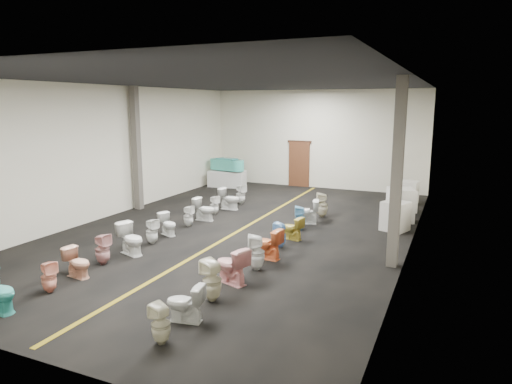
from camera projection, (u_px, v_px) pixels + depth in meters
floor at (242, 229)px, 14.31m from camera, size 16.00×16.00×0.00m
ceiling at (241, 82)px, 13.45m from camera, size 16.00×16.00×0.00m
wall_back at (316, 139)px, 21.06m from camera, size 10.00×0.00×10.00m
wall_front at (6, 216)px, 6.69m from camera, size 10.00×0.00×10.00m
wall_left at (112, 151)px, 15.86m from camera, size 0.00×16.00×16.00m
wall_right at (414, 167)px, 11.89m from camera, size 0.00×16.00×16.00m
aisle_stripe at (242, 229)px, 14.31m from camera, size 0.12×15.60×0.01m
back_door at (299, 164)px, 21.55m from camera, size 1.00×0.10×2.10m
door_frame at (300, 142)px, 21.36m from camera, size 1.15×0.08×0.10m
column_left at (136, 149)px, 16.66m from camera, size 0.25×0.25×4.50m
column_right at (397, 174)px, 10.64m from camera, size 0.25×0.25×4.50m
display_table at (227, 179)px, 21.59m from camera, size 1.79×1.06×0.75m
bathtub at (227, 164)px, 21.45m from camera, size 1.84×0.90×0.55m
appliance_crate_a at (395, 216)px, 14.08m from camera, size 0.91×0.91×0.91m
appliance_crate_b at (400, 205)px, 15.17m from camera, size 1.02×1.02×1.11m
appliance_crate_c at (405, 201)px, 16.59m from camera, size 0.91×0.91×0.78m
appliance_crate_d at (409, 192)px, 17.86m from camera, size 0.72×0.72×0.90m
toilet_left_1 at (49, 277)px, 9.45m from camera, size 0.38×0.38×0.68m
toilet_left_2 at (78, 263)px, 10.29m from camera, size 0.71×0.46×0.68m
toilet_left_3 at (102, 249)px, 11.10m from camera, size 0.38×0.37×0.77m
toilet_left_4 at (131, 239)px, 11.85m from camera, size 0.91×0.69×0.83m
toilet_left_5 at (152, 231)px, 12.73m from camera, size 0.40×0.40×0.72m
toilet_left_6 at (168, 224)px, 13.60m from camera, size 0.75×0.61×0.67m
toilet_left_7 at (188, 216)px, 14.54m from camera, size 0.32×0.31×0.68m
toilet_left_8 at (205, 209)px, 15.32m from camera, size 0.75×0.44×0.76m
toilet_left_9 at (214, 205)px, 16.11m from camera, size 0.40×0.40×0.68m
toilet_left_10 at (230, 199)px, 16.92m from camera, size 0.79×0.46×0.80m
toilet_left_11 at (241, 194)px, 17.75m from camera, size 0.48×0.47×0.80m
toilet_right_0 at (161, 324)px, 7.41m from camera, size 0.39×0.39×0.69m
toilet_right_1 at (185, 303)px, 8.17m from camera, size 0.75×0.51×0.71m
toilet_right_2 at (212, 280)px, 9.03m from camera, size 0.50×0.50×0.85m
toilet_right_3 at (231, 265)px, 9.91m from camera, size 0.92×0.71×0.83m
toilet_right_4 at (256, 252)px, 10.73m from camera, size 0.52×0.52×0.86m
toilet_right_5 at (267, 244)px, 11.50m from camera, size 0.83×0.53×0.80m
toilet_right_6 at (280, 235)px, 12.44m from camera, size 0.37×0.37×0.70m
toilet_right_7 at (292, 228)px, 13.16m from camera, size 0.73×0.52×0.68m
toilet_right_8 at (300, 218)px, 14.16m from camera, size 0.44×0.43×0.76m
toilet_right_9 at (307, 212)px, 14.89m from camera, size 0.88×0.64×0.80m
toilet_right_10 at (322, 205)px, 15.75m from camera, size 0.51×0.50×0.86m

